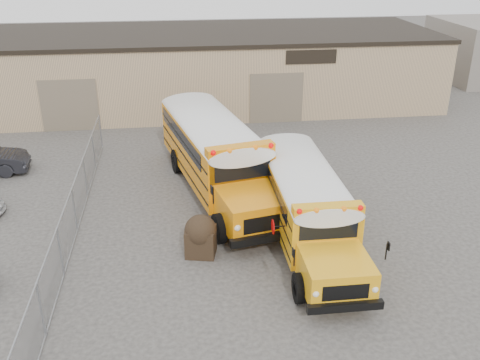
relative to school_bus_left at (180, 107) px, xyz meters
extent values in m
plane|color=#3A3835|center=(1.75, -12.69, -1.86)|extent=(120.00, 120.00, 0.00)
cube|color=tan|center=(1.75, 7.31, 0.39)|extent=(30.00, 10.00, 4.50)
cube|color=black|center=(1.75, 7.31, 2.69)|extent=(30.20, 10.20, 0.25)
cube|color=black|center=(7.75, 2.29, 2.04)|extent=(3.00, 0.08, 0.80)
cube|color=#6D5E4D|center=(-6.25, 2.29, -0.36)|extent=(3.20, 0.08, 3.00)
cube|color=#6D5E4D|center=(5.75, 2.29, -0.36)|extent=(3.20, 0.08, 3.00)
cylinder|color=gray|center=(-4.25, -15.69, -0.96)|extent=(0.07, 0.07, 1.80)
cylinder|color=gray|center=(-4.25, -12.69, -0.96)|extent=(0.07, 0.07, 1.80)
cylinder|color=gray|center=(-4.25, -9.69, -0.96)|extent=(0.07, 0.07, 1.80)
cylinder|color=gray|center=(-4.25, -6.69, -0.96)|extent=(0.07, 0.07, 1.80)
cylinder|color=gray|center=(-4.25, -3.69, -0.96)|extent=(0.07, 0.07, 1.80)
cylinder|color=gray|center=(-4.25, -0.69, -0.96)|extent=(0.07, 0.07, 1.80)
cylinder|color=gray|center=(-4.25, -9.69, -0.08)|extent=(0.05, 18.00, 0.05)
cylinder|color=gray|center=(-4.25, -9.69, -1.81)|extent=(0.05, 18.00, 0.05)
cube|color=gray|center=(-4.25, -9.69, -0.96)|extent=(0.02, 18.00, 1.70)
cube|color=orange|center=(-0.10, 0.46, -0.19)|extent=(4.36, 8.59, 2.21)
cube|color=orange|center=(1.01, -4.71, -0.67)|extent=(2.82, 2.82, 1.24)
cube|color=black|center=(0.75, -3.53, 0.43)|extent=(2.18, 0.53, 0.81)
cube|color=white|center=(-0.10, 0.46, 1.08)|extent=(4.37, 8.68, 0.43)
cube|color=orange|center=(0.70, -3.29, 1.11)|extent=(2.70, 1.08, 0.39)
sphere|color=#E50705|center=(-0.36, -3.77, 1.24)|extent=(0.22, 0.22, 0.22)
sphere|color=#E50705|center=(1.86, -3.29, 1.24)|extent=(0.22, 0.22, 0.22)
sphere|color=orange|center=(0.25, -3.64, 1.24)|extent=(0.22, 0.22, 0.22)
sphere|color=orange|center=(1.25, -3.42, 1.24)|extent=(0.22, 0.22, 0.22)
cube|color=black|center=(1.27, -5.96, -1.16)|extent=(2.64, 0.78, 0.30)
cube|color=black|center=(-0.97, 4.54, -1.16)|extent=(2.63, 0.76, 0.30)
cube|color=black|center=(-0.10, 0.46, -0.27)|extent=(4.36, 8.44, 0.06)
cube|color=black|center=(-0.17, 0.78, 0.43)|extent=(4.12, 7.33, 0.67)
cylinder|color=black|center=(-0.28, -4.87, -1.29)|extent=(0.53, 1.16, 1.12)
cylinder|color=black|center=(2.24, -4.33, -1.29)|extent=(0.53, 1.16, 1.12)
cylinder|color=black|center=(-1.70, 1.80, -1.29)|extent=(0.53, 1.16, 1.12)
cylinder|color=black|center=(0.82, 2.34, -1.29)|extent=(0.53, 1.16, 1.12)
cube|color=#F8A814|center=(4.31, -5.14, -0.44)|extent=(2.33, 6.98, 1.88)
cube|color=#F8A814|center=(4.28, -9.63, -0.85)|extent=(2.03, 2.03, 1.05)
cube|color=black|center=(4.29, -8.60, 0.09)|extent=(1.88, 0.06, 0.69)
cube|color=white|center=(4.31, -5.14, 0.64)|extent=(2.33, 7.05, 0.37)
cube|color=#F8A814|center=(4.29, -8.39, 0.67)|extent=(2.25, 0.47, 0.33)
sphere|color=#E50705|center=(3.33, -8.60, 0.78)|extent=(0.18, 0.18, 0.18)
sphere|color=#E50705|center=(5.25, -8.61, 0.78)|extent=(0.18, 0.18, 0.18)
sphere|color=orange|center=(3.86, -8.60, 0.78)|extent=(0.18, 0.18, 0.18)
sphere|color=orange|center=(4.72, -8.61, 0.78)|extent=(0.18, 0.18, 0.18)
cube|color=black|center=(4.28, -10.71, -1.27)|extent=(2.25, 0.21, 0.26)
cube|color=black|center=(4.33, -1.60, -1.27)|extent=(2.25, 0.19, 0.26)
cube|color=black|center=(4.31, -5.14, -0.51)|extent=(2.36, 6.84, 0.06)
cube|color=black|center=(4.31, -4.86, 0.09)|extent=(2.35, 5.88, 0.57)
cylinder|color=black|center=(3.19, -9.52, -1.38)|extent=(0.26, 0.95, 0.95)
cylinder|color=black|center=(5.38, -9.53, -1.38)|extent=(0.26, 0.95, 0.95)
cylinder|color=black|center=(3.22, -3.74, -1.38)|extent=(0.26, 0.95, 0.95)
cylinder|color=black|center=(5.41, -3.75, -1.38)|extent=(0.26, 0.95, 0.95)
cylinder|color=#BF0505|center=(2.74, -7.51, -0.33)|extent=(0.03, 0.51, 0.51)
cube|color=black|center=(0.36, -11.96, -1.35)|extent=(1.19, 1.11, 1.01)
sphere|color=black|center=(0.36, -11.96, -0.89)|extent=(1.12, 1.12, 1.12)
camera|label=1|loc=(-0.32, -28.16, 8.40)|focal=40.00mm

